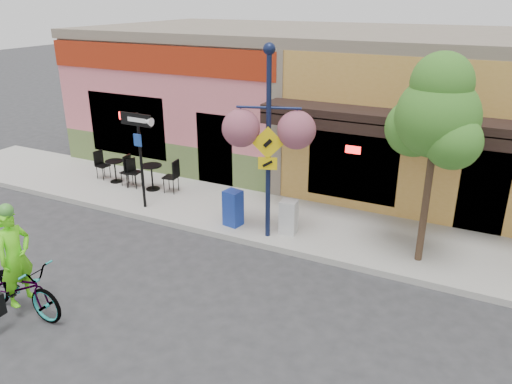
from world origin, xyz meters
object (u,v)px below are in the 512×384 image
(cyclist_rider, at_px, (18,269))
(newspaper_box_blue, at_px, (233,208))
(building, at_px, (354,100))
(street_tree, at_px, (431,162))
(bicycle, at_px, (19,287))
(one_way_sign, at_px, (141,161))
(lamp_post, at_px, (268,146))
(newspaper_box_grey, at_px, (289,217))

(cyclist_rider, xyz_separation_m, newspaper_box_blue, (1.76, 4.81, -0.32))
(building, relative_size, street_tree, 4.07)
(bicycle, distance_m, one_way_sign, 4.89)
(building, height_order, lamp_post, lamp_post)
(bicycle, height_order, newspaper_box_blue, bicycle)
(newspaper_box_blue, xyz_separation_m, newspaper_box_grey, (1.42, 0.19, -0.04))
(cyclist_rider, bearing_deg, newspaper_box_blue, -19.86)
(bicycle, distance_m, cyclist_rider, 0.39)
(building, height_order, cyclist_rider, building)
(bicycle, xyz_separation_m, cyclist_rider, (0.05, 0.00, 0.38))
(building, distance_m, cyclist_rider, 11.67)
(newspaper_box_blue, bearing_deg, bicycle, -100.87)
(building, relative_size, newspaper_box_blue, 20.03)
(building, relative_size, newspaper_box_grey, 21.81)
(newspaper_box_blue, bearing_deg, one_way_sign, -168.46)
(cyclist_rider, distance_m, street_tree, 8.17)
(cyclist_rider, bearing_deg, one_way_sign, 11.53)
(building, xyz_separation_m, cyclist_rider, (-2.85, -11.23, -1.33))
(building, relative_size, cyclist_rider, 9.87)
(newspaper_box_grey, height_order, street_tree, street_tree)
(newspaper_box_grey, bearing_deg, bicycle, -127.92)
(bicycle, height_order, cyclist_rider, cyclist_rider)
(lamp_post, distance_m, newspaper_box_grey, 1.89)
(newspaper_box_blue, distance_m, street_tree, 4.82)
(bicycle, xyz_separation_m, newspaper_box_grey, (3.23, 5.00, 0.03))
(lamp_post, distance_m, newspaper_box_blue, 2.06)
(lamp_post, height_order, one_way_sign, lamp_post)
(newspaper_box_grey, bearing_deg, cyclist_rider, -127.52)
(newspaper_box_blue, bearing_deg, lamp_post, 0.97)
(lamp_post, xyz_separation_m, one_way_sign, (-3.73, 0.08, -0.94))
(lamp_post, height_order, newspaper_box_grey, lamp_post)
(building, relative_size, lamp_post, 4.07)
(cyclist_rider, xyz_separation_m, newspaper_box_grey, (3.18, 5.00, -0.35))
(cyclist_rider, xyz_separation_m, lamp_post, (2.79, 4.65, 1.47))
(building, distance_m, bicycle, 11.73)
(one_way_sign, bearing_deg, street_tree, 4.89)
(newspaper_box_blue, xyz_separation_m, street_tree, (4.47, 0.27, 1.78))
(bicycle, bearing_deg, cyclist_rider, -89.74)
(one_way_sign, relative_size, street_tree, 0.58)
(one_way_sign, relative_size, newspaper_box_blue, 2.85)
(one_way_sign, bearing_deg, lamp_post, 0.87)
(lamp_post, bearing_deg, one_way_sign, 160.16)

